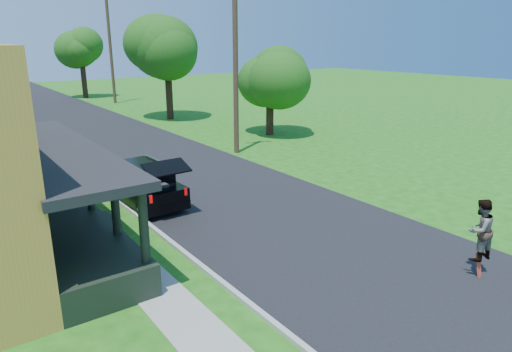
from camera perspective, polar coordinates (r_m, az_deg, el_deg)
ground at (r=14.46m, az=11.07°, el=-9.49°), size 140.00×140.00×0.00m
street at (r=30.96m, az=-16.80°, el=4.20°), size 8.00×120.00×0.02m
curb at (r=29.95m, az=-24.10°, el=3.05°), size 0.15×120.00×0.12m
sidewalk at (r=29.70m, az=-27.01°, el=2.57°), size 1.30×120.00×0.03m
black_suv at (r=18.60m, az=-13.76°, el=-1.00°), size 1.89×4.59×2.11m
skateboarder at (r=13.87m, az=26.20°, el=-6.05°), size 0.91×0.74×1.75m
skateboard at (r=14.23m, az=26.05°, el=-10.05°), size 0.24×0.23×0.72m
tree_right_near at (r=31.22m, az=1.70°, el=12.85°), size 4.98×5.14×6.49m
tree_right_mid at (r=38.36m, az=-11.21°, el=16.13°), size 7.18×7.33×9.29m
tree_right_far at (r=55.46m, az=-21.14°, el=14.82°), size 6.35×5.97×8.15m
utility_pole_near at (r=25.88m, az=-2.58°, el=14.36°), size 1.74×0.63×10.22m
utility_pole_far at (r=49.89m, az=-17.79°, el=15.53°), size 1.84×0.39×11.64m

